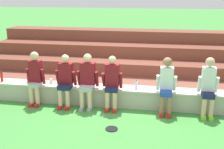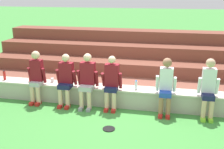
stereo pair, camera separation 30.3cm
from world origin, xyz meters
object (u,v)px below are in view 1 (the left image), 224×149
object	(u,v)px
water_bottle_mid_left	(136,85)
water_bottle_near_right	(28,79)
person_far_left	(35,77)
person_left_of_center	(65,79)
water_bottle_mid_right	(2,77)
person_right_of_center	(112,82)
plastic_cup_right_end	(51,81)
person_center	(87,80)
person_rightmost_edge	(208,86)
person_far_right	(166,84)
frisbee	(112,129)

from	to	relation	value
water_bottle_mid_left	water_bottle_near_right	world-z (taller)	water_bottle_mid_left
person_far_left	person_left_of_center	size ratio (longest dim) A/B	1.03
water_bottle_mid_right	person_right_of_center	bearing A→B (deg)	-3.85
person_left_of_center	plastic_cup_right_end	xyz separation A→B (m)	(-0.52, 0.31, -0.18)
person_center	person_left_of_center	bearing A→B (deg)	-179.81
person_center	plastic_cup_right_end	world-z (taller)	person_center
person_rightmost_edge	plastic_cup_right_end	bearing A→B (deg)	175.89
person_center	person_far_left	bearing A→B (deg)	-179.96
person_center	water_bottle_mid_left	bearing A→B (deg)	9.59
person_far_right	water_bottle_near_right	distance (m)	3.77
person_rightmost_edge	water_bottle_mid_left	xyz separation A→B (m)	(-1.75, 0.20, -0.15)
person_far_left	frisbee	world-z (taller)	person_far_left
person_left_of_center	water_bottle_mid_right	bearing A→B (deg)	173.69
person_right_of_center	person_rightmost_edge	distance (m)	2.35
person_left_of_center	water_bottle_near_right	xyz separation A→B (m)	(-1.17, 0.25, -0.13)
frisbee	person_center	bearing A→B (deg)	126.51
person_rightmost_edge	frisbee	world-z (taller)	person_rightmost_edge
person_far_left	water_bottle_mid_left	world-z (taller)	person_far_left
person_far_left	person_far_right	xyz separation A→B (m)	(3.42, -0.01, -0.01)
person_left_of_center	frisbee	distance (m)	1.93
person_far_left	plastic_cup_right_end	bearing A→B (deg)	44.69
person_right_of_center	frisbee	distance (m)	1.33
frisbee	water_bottle_near_right	bearing A→B (deg)	152.31
water_bottle_mid_right	water_bottle_near_right	distance (m)	0.77
plastic_cup_right_end	person_right_of_center	bearing A→B (deg)	-9.89
person_far_right	water_bottle_mid_right	size ratio (longest dim) A/B	5.16
water_bottle_near_right	water_bottle_mid_left	bearing A→B (deg)	-0.68
person_center	water_bottle_near_right	bearing A→B (deg)	172.01
person_far_left	water_bottle_mid_right	size ratio (longest dim) A/B	5.24
person_far_left	person_far_right	distance (m)	3.42
person_far_right	person_rightmost_edge	size ratio (longest dim) A/B	0.98
person_right_of_center	plastic_cup_right_end	bearing A→B (deg)	170.11
person_left_of_center	plastic_cup_right_end	bearing A→B (deg)	149.56
person_left_of_center	person_far_right	world-z (taller)	person_far_right
water_bottle_near_right	person_left_of_center	bearing A→B (deg)	-12.01
person_far_left	person_right_of_center	bearing A→B (deg)	0.01
person_center	water_bottle_mid_right	size ratio (longest dim) A/B	5.22
water_bottle_mid_right	frisbee	xyz separation A→B (m)	(3.34, -1.32, -0.63)
person_right_of_center	water_bottle_mid_right	size ratio (longest dim) A/B	5.12
person_left_of_center	person_right_of_center	xyz separation A→B (m)	(1.23, 0.00, 0.00)
water_bottle_mid_right	frisbee	bearing A→B (deg)	-21.49
person_center	plastic_cup_right_end	xyz separation A→B (m)	(-1.11, 0.31, -0.20)
plastic_cup_right_end	person_far_right	bearing A→B (deg)	-5.77
person_left_of_center	water_bottle_near_right	distance (m)	1.20
person_left_of_center	water_bottle_mid_right	world-z (taller)	person_left_of_center
person_left_of_center	water_bottle_mid_left	bearing A→B (deg)	6.61
person_far_left	person_center	distance (m)	1.42
water_bottle_mid_left	plastic_cup_right_end	world-z (taller)	water_bottle_mid_left
person_rightmost_edge	water_bottle_mid_right	xyz separation A→B (m)	(-5.52, 0.20, -0.13)
person_far_right	water_bottle_mid_left	xyz separation A→B (m)	(-0.75, 0.22, -0.13)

